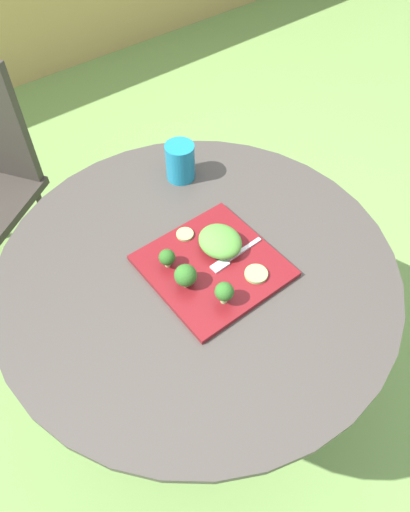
# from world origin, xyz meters

# --- Properties ---
(ground_plane) EXTENTS (12.00, 12.00, 0.00)m
(ground_plane) POSITION_xyz_m (0.00, 0.00, 0.00)
(ground_plane) COLOR #70994C
(patio_table) EXTENTS (0.98, 0.98, 0.71)m
(patio_table) POSITION_xyz_m (0.00, 0.00, 0.48)
(patio_table) COLOR #423D38
(patio_table) RESTS_ON ground_plane
(salad_plate) EXTENTS (0.30, 0.30, 0.01)m
(salad_plate) POSITION_xyz_m (0.03, -0.03, 0.72)
(salad_plate) COLOR maroon
(salad_plate) RESTS_ON patio_table
(drinking_glass) EXTENTS (0.08, 0.08, 0.11)m
(drinking_glass) POSITION_xyz_m (0.16, 0.28, 0.76)
(drinking_glass) COLOR teal
(drinking_glass) RESTS_ON patio_table
(fork) EXTENTS (0.15, 0.03, 0.00)m
(fork) POSITION_xyz_m (0.07, -0.04, 0.73)
(fork) COLOR silver
(fork) RESTS_ON salad_plate
(lettuce_mound) EXTENTS (0.10, 0.11, 0.05)m
(lettuce_mound) POSITION_xyz_m (0.07, -0.00, 0.75)
(lettuce_mound) COLOR #519338
(lettuce_mound) RESTS_ON salad_plate
(broccoli_floret_0) EXTENTS (0.05, 0.05, 0.06)m
(broccoli_floret_0) POSITION_xyz_m (-0.06, -0.04, 0.76)
(broccoli_floret_0) COLOR #99B770
(broccoli_floret_0) RESTS_ON salad_plate
(broccoli_floret_1) EXTENTS (0.04, 0.04, 0.06)m
(broccoli_floret_1) POSITION_xyz_m (-0.02, -0.13, 0.76)
(broccoli_floret_1) COLOR #99B770
(broccoli_floret_1) RESTS_ON salad_plate
(broccoli_floret_2) EXTENTS (0.04, 0.04, 0.05)m
(broccoli_floret_2) POSITION_xyz_m (-0.06, 0.03, 0.75)
(broccoli_floret_2) COLOR #99B770
(broccoli_floret_2) RESTS_ON salad_plate
(cucumber_slice_0) EXTENTS (0.04, 0.04, 0.01)m
(cucumber_slice_0) POSITION_xyz_m (0.03, 0.09, 0.73)
(cucumber_slice_0) COLOR #8EB766
(cucumber_slice_0) RESTS_ON salad_plate
(cucumber_slice_1) EXTENTS (0.05, 0.05, 0.01)m
(cucumber_slice_1) POSITION_xyz_m (0.08, -0.12, 0.73)
(cucumber_slice_1) COLOR #8EB766
(cucumber_slice_1) RESTS_ON salad_plate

